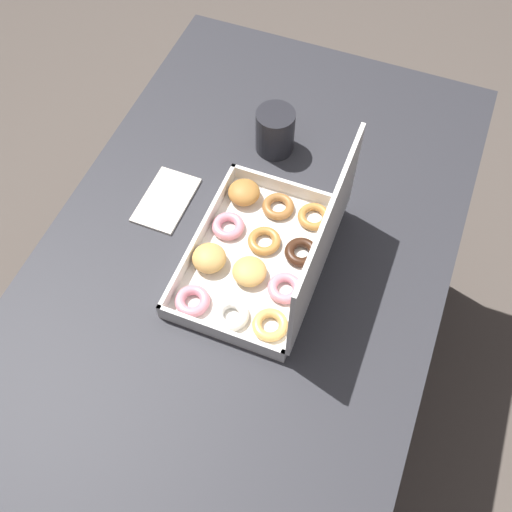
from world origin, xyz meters
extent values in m
plane|color=#564C44|center=(0.00, 0.00, 0.00)|extent=(8.00, 8.00, 0.00)
cube|color=#2D2D33|center=(0.00, 0.00, 0.75)|extent=(1.26, 0.77, 0.03)
cylinder|color=#2D2D33|center=(-0.58, -0.34, 0.37)|extent=(0.06, 0.06, 0.74)
cylinder|color=#2D2D33|center=(-0.58, 0.34, 0.37)|extent=(0.06, 0.06, 0.74)
cube|color=silver|center=(0.01, 0.03, 0.77)|extent=(0.35, 0.24, 0.01)
cube|color=white|center=(0.01, -0.09, 0.79)|extent=(0.35, 0.01, 0.03)
cube|color=white|center=(0.01, 0.14, 0.79)|extent=(0.35, 0.01, 0.03)
cube|color=white|center=(-0.17, 0.03, 0.79)|extent=(0.01, 0.24, 0.03)
cube|color=white|center=(0.18, 0.03, 0.79)|extent=(0.01, 0.24, 0.03)
cube|color=white|center=(0.01, 0.15, 0.91)|extent=(0.35, 0.01, 0.21)
ellipsoid|color=#B77A38|center=(-0.12, -0.05, 0.79)|extent=(0.06, 0.06, 0.04)
torus|color=pink|center=(-0.04, -0.05, 0.78)|extent=(0.06, 0.06, 0.02)
ellipsoid|color=tan|center=(0.05, -0.05, 0.79)|extent=(0.06, 0.06, 0.04)
torus|color=pink|center=(0.14, -0.05, 0.78)|extent=(0.06, 0.06, 0.02)
torus|color=#9E6633|center=(-0.12, 0.03, 0.78)|extent=(0.06, 0.06, 0.02)
torus|color=#B77A38|center=(-0.03, 0.03, 0.78)|extent=(0.06, 0.06, 0.02)
ellipsoid|color=tan|center=(0.04, 0.03, 0.79)|extent=(0.06, 0.06, 0.03)
torus|color=white|center=(0.14, 0.03, 0.78)|extent=(0.06, 0.06, 0.02)
torus|color=#B77A38|center=(-0.12, 0.10, 0.78)|extent=(0.06, 0.06, 0.02)
torus|color=#381E11|center=(-0.04, 0.10, 0.78)|extent=(0.06, 0.06, 0.02)
torus|color=pink|center=(0.05, 0.10, 0.78)|extent=(0.06, 0.06, 0.02)
torus|color=tan|center=(0.13, 0.10, 0.78)|extent=(0.06, 0.06, 0.02)
cylinder|color=#232328|center=(-0.28, -0.04, 0.82)|extent=(0.08, 0.08, 0.10)
cylinder|color=black|center=(-0.28, -0.04, 0.86)|extent=(0.07, 0.07, 0.01)
cube|color=silver|center=(-0.06, -0.20, 0.77)|extent=(0.15, 0.09, 0.01)
camera|label=1|loc=(0.56, 0.24, 1.75)|focal=42.00mm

